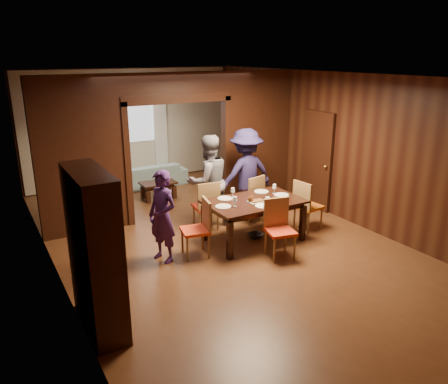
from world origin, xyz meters
TOP-DOWN VIEW (x-y plane):
  - floor at (0.00, 0.00)m, footprint 9.00×9.00m
  - ceiling at (0.00, 0.00)m, footprint 5.50×9.00m
  - room_walls at (0.00, 1.89)m, footprint 5.52×9.01m
  - person_purple at (-1.14, -0.23)m, footprint 0.54×0.65m
  - person_grey at (0.20, 0.72)m, footprint 0.89×0.69m
  - person_navy at (1.06, 0.74)m, footprint 1.19×0.68m
  - sofa at (0.12, 3.85)m, footprint 1.95×0.77m
  - serving_bowl at (0.66, -0.23)m, footprint 0.28×0.28m
  - dining_table at (0.56, -0.31)m, footprint 1.69×1.05m
  - coffee_table at (-0.02, 2.76)m, footprint 0.80×0.50m
  - chair_left at (-0.63, -0.35)m, footprint 0.52×0.52m
  - chair_right at (1.77, -0.39)m, footprint 0.49×0.49m
  - chair_far_l at (0.07, 0.61)m, footprint 0.50×0.50m
  - chair_far_r at (1.00, 0.51)m, footprint 0.53×0.53m
  - chair_near at (0.56, -1.09)m, footprint 0.53×0.53m
  - hutch at (-2.53, -1.50)m, footprint 0.40×1.20m
  - door_right at (2.70, 0.50)m, footprint 0.06×0.90m
  - window_far at (0.00, 4.44)m, footprint 1.20×0.03m
  - curtain_left at (-0.75, 4.40)m, footprint 0.35×0.06m
  - curtain_right at (0.75, 4.40)m, footprint 0.35×0.06m
  - plate_left at (-0.08, -0.32)m, footprint 0.27×0.27m
  - plate_far_l at (0.17, 0.03)m, footprint 0.27×0.27m
  - plate_far_r at (0.96, 0.04)m, footprint 0.27×0.27m
  - plate_right at (1.16, -0.31)m, footprint 0.27×0.27m
  - plate_near at (0.52, -0.64)m, footprint 0.27×0.27m
  - platter_a at (0.55, -0.41)m, footprint 0.30×0.20m
  - platter_b at (0.81, -0.54)m, footprint 0.30×0.20m
  - wineglass_left at (0.09, -0.42)m, footprint 0.08×0.08m
  - wineglass_far at (0.33, 0.03)m, footprint 0.08×0.08m
  - wineglass_right at (1.10, -0.17)m, footprint 0.08×0.08m
  - tumbler at (0.63, -0.62)m, footprint 0.07×0.07m
  - condiment_jar at (0.45, -0.37)m, footprint 0.08×0.08m

SIDE VIEW (x-z plane):
  - floor at x=0.00m, z-range 0.00..0.00m
  - coffee_table at x=-0.02m, z-range 0.00..0.40m
  - sofa at x=0.12m, z-range 0.00..0.57m
  - dining_table at x=0.56m, z-range 0.00..0.76m
  - chair_left at x=-0.63m, z-range 0.00..0.97m
  - chair_right at x=1.77m, z-range 0.00..0.97m
  - chair_far_l at x=0.07m, z-range 0.00..0.97m
  - chair_far_r at x=1.00m, z-range 0.00..0.97m
  - chair_near at x=0.56m, z-range 0.00..0.97m
  - person_purple at x=-1.14m, z-range 0.00..1.52m
  - plate_left at x=-0.08m, z-range 0.76..0.77m
  - plate_far_l at x=0.17m, z-range 0.76..0.77m
  - plate_far_r at x=0.96m, z-range 0.76..0.77m
  - plate_right at x=1.16m, z-range 0.76..0.77m
  - plate_near at x=0.52m, z-range 0.76..0.77m
  - platter_a at x=0.55m, z-range 0.76..0.80m
  - platter_b at x=0.81m, z-range 0.76..0.80m
  - serving_bowl at x=0.66m, z-range 0.76..0.83m
  - condiment_jar at x=0.45m, z-range 0.76..0.87m
  - tumbler at x=0.63m, z-range 0.76..0.90m
  - wineglass_left at x=0.09m, z-range 0.76..0.94m
  - wineglass_far at x=0.33m, z-range 0.76..0.94m
  - wineglass_right at x=1.10m, z-range 0.76..0.94m
  - person_grey at x=0.20m, z-range 0.00..1.80m
  - person_navy at x=1.06m, z-range 0.00..1.84m
  - hutch at x=-2.53m, z-range 0.00..2.00m
  - door_right at x=2.70m, z-range 0.00..2.10m
  - curtain_left at x=-0.75m, z-range 0.05..2.45m
  - curtain_right at x=0.75m, z-range 0.05..2.45m
  - room_walls at x=0.00m, z-range 0.06..2.96m
  - window_far at x=0.00m, z-range 1.05..2.35m
  - ceiling at x=0.00m, z-range 2.89..2.91m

